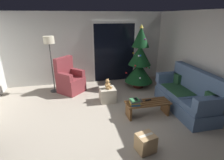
% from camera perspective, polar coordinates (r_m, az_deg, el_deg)
% --- Properties ---
extents(ground_plane, '(7.00, 7.00, 0.00)m').
position_cam_1_polar(ground_plane, '(4.08, -3.38, -15.13)').
color(ground_plane, '#9E9384').
extents(wall_back, '(5.72, 0.12, 2.50)m').
position_cam_1_polar(wall_back, '(6.46, -8.33, 10.12)').
color(wall_back, beige).
rests_on(wall_back, ground).
extents(wall_right, '(0.12, 6.00, 2.50)m').
position_cam_1_polar(wall_right, '(4.85, 31.90, 3.93)').
color(wall_right, beige).
rests_on(wall_right, ground).
extents(patio_door_frame, '(1.60, 0.02, 2.20)m').
position_cam_1_polar(patio_door_frame, '(6.58, 0.77, 9.17)').
color(patio_door_frame, silver).
rests_on(patio_door_frame, ground).
extents(patio_door_glass, '(1.50, 0.02, 2.10)m').
position_cam_1_polar(patio_door_glass, '(6.58, 0.80, 8.72)').
color(patio_door_glass, black).
rests_on(patio_door_glass, ground).
extents(couch, '(0.82, 1.96, 1.08)m').
position_cam_1_polar(couch, '(4.98, 23.21, -4.67)').
color(couch, slate).
rests_on(couch, ground).
extents(coffee_table, '(1.10, 0.40, 0.37)m').
position_cam_1_polar(coffee_table, '(4.47, 11.48, -8.37)').
color(coffee_table, brown).
rests_on(coffee_table, ground).
extents(remote_black, '(0.16, 0.07, 0.02)m').
position_cam_1_polar(remote_black, '(4.49, 11.70, -6.38)').
color(remote_black, black).
rests_on(remote_black, coffee_table).
extents(remote_graphite, '(0.07, 0.16, 0.02)m').
position_cam_1_polar(remote_graphite, '(4.44, 9.40, -6.55)').
color(remote_graphite, '#333338').
rests_on(remote_graphite, coffee_table).
extents(book_stack, '(0.27, 0.22, 0.14)m').
position_cam_1_polar(book_stack, '(4.20, 7.51, -7.14)').
color(book_stack, '#285684').
rests_on(book_stack, coffee_table).
extents(cell_phone, '(0.08, 0.15, 0.01)m').
position_cam_1_polar(cell_phone, '(4.17, 7.75, -6.21)').
color(cell_phone, black).
rests_on(cell_phone, book_stack).
extents(christmas_tree, '(0.96, 0.96, 2.11)m').
position_cam_1_polar(christmas_tree, '(5.96, 8.96, 6.10)').
color(christmas_tree, '#4C1E19').
rests_on(christmas_tree, ground).
extents(armchair, '(0.97, 0.97, 1.13)m').
position_cam_1_polar(armchair, '(5.82, -13.57, -0.01)').
color(armchair, maroon).
rests_on(armchair, ground).
extents(floor_lamp, '(0.32, 0.32, 1.78)m').
position_cam_1_polar(floor_lamp, '(5.73, -19.67, 10.50)').
color(floor_lamp, '#2D2D30').
rests_on(floor_lamp, ground).
extents(ottoman, '(0.44, 0.44, 0.40)m').
position_cam_1_polar(ottoman, '(5.10, -1.47, -4.78)').
color(ottoman, '#B2A893').
rests_on(ottoman, ground).
extents(teddy_bear_honey, '(0.21, 0.22, 0.29)m').
position_cam_1_polar(teddy_bear_honey, '(4.97, -1.41, -1.44)').
color(teddy_bear_honey, tan).
rests_on(teddy_bear_honey, ottoman).
extents(cardboard_box_taped_mid_floor, '(0.38, 0.35, 0.34)m').
position_cam_1_polar(cardboard_box_taped_mid_floor, '(3.46, 10.87, -19.41)').
color(cardboard_box_taped_mid_floor, tan).
rests_on(cardboard_box_taped_mid_floor, ground).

